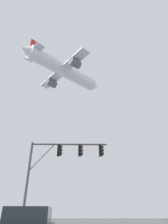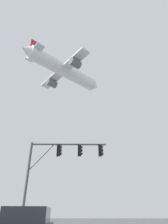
% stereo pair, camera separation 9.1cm
% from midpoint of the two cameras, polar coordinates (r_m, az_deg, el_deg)
% --- Properties ---
extents(signal_pole_near, '(6.34, 0.58, 6.67)m').
position_cam_midpoint_polar(signal_pole_near, '(15.84, -7.42, -14.29)').
color(signal_pole_near, '#4C4C51').
rests_on(signal_pole_near, ground).
extents(airplane, '(23.43, 21.58, 7.74)m').
position_cam_midpoint_polar(airplane, '(59.81, -5.98, 12.36)').
color(airplane, white).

